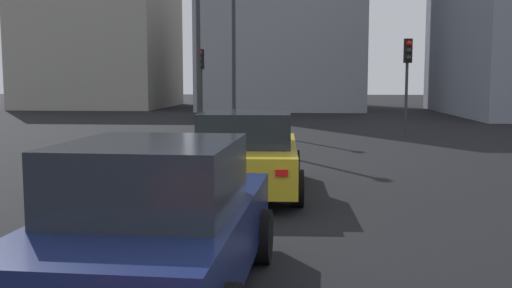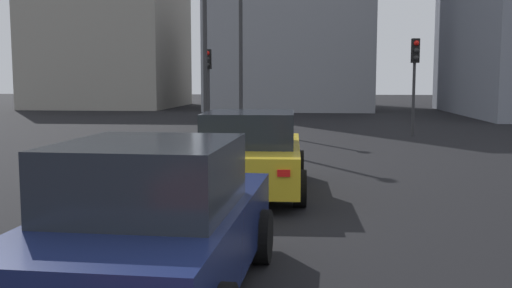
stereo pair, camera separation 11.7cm
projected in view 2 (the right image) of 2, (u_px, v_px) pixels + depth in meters
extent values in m
cube|color=gold|center=(251.00, 161.00, 11.28)|extent=(4.44, 2.03, 0.67)
cube|color=#1E232B|center=(250.00, 128.00, 10.99)|extent=(2.03, 1.72, 0.62)
cylinder|color=black|center=(299.00, 165.00, 12.60)|extent=(0.65, 0.24, 0.64)
cylinder|color=black|center=(212.00, 164.00, 12.72)|extent=(0.65, 0.24, 0.64)
cylinder|color=black|center=(300.00, 188.00, 9.90)|extent=(0.65, 0.24, 0.64)
cylinder|color=black|center=(190.00, 187.00, 10.02)|extent=(0.65, 0.24, 0.64)
cube|color=red|center=(284.00, 173.00, 9.04)|extent=(0.04, 0.20, 0.11)
cube|color=red|center=(197.00, 172.00, 9.12)|extent=(0.04, 0.20, 0.11)
cube|color=#141E4C|center=(157.00, 239.00, 5.73)|extent=(4.11, 1.91, 0.69)
cube|color=#1E232B|center=(149.00, 175.00, 5.46)|extent=(1.88, 1.61, 0.64)
cylinder|color=black|center=(261.00, 236.00, 6.88)|extent=(0.65, 0.24, 0.64)
cylinder|color=black|center=(119.00, 231.00, 7.12)|extent=(0.65, 0.24, 0.64)
cylinder|color=#2D2D30|center=(413.00, 100.00, 22.04)|extent=(0.11, 0.11, 2.77)
cube|color=black|center=(415.00, 51.00, 21.78)|extent=(0.24, 0.30, 0.90)
sphere|color=red|center=(417.00, 43.00, 21.64)|extent=(0.20, 0.20, 0.20)
sphere|color=black|center=(416.00, 51.00, 21.67)|extent=(0.20, 0.20, 0.20)
sphere|color=black|center=(416.00, 58.00, 21.70)|extent=(0.20, 0.20, 0.20)
cylinder|color=#2D2D30|center=(209.00, 97.00, 27.17)|extent=(0.11, 0.11, 2.63)
cube|color=black|center=(208.00, 59.00, 26.91)|extent=(0.22, 0.29, 0.90)
sphere|color=red|center=(207.00, 53.00, 26.77)|extent=(0.20, 0.20, 0.20)
sphere|color=black|center=(208.00, 59.00, 26.80)|extent=(0.20, 0.20, 0.20)
sphere|color=black|center=(208.00, 65.00, 26.83)|extent=(0.20, 0.20, 0.20)
cylinder|color=#2D2D30|center=(205.00, 31.00, 21.54)|extent=(0.16, 0.16, 7.90)
cylinder|color=#2D2D30|center=(241.00, 54.00, 24.73)|extent=(0.16, 0.16, 6.47)
cube|color=gray|center=(112.00, 40.00, 45.33)|extent=(11.65, 10.15, 10.42)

